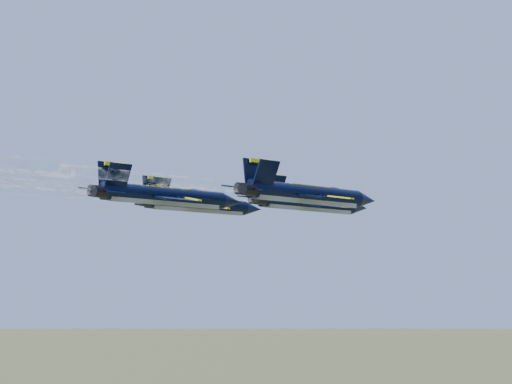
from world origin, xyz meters
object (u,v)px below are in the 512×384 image
Objects in this scene: jet_right at (309,195)px; jet_left at (200,205)px; jet_lead at (310,203)px; jet_slot at (168,196)px.

jet_left is at bearing 176.94° from jet_right.
jet_left is 22.02m from jet_right.
jet_lead is 1.00× the size of jet_right.
jet_lead is 15.19m from jet_right.
jet_slot is at bearing -46.49° from jet_left.
jet_right is 15.14m from jet_slot.
jet_right is at bearing -3.06° from jet_left.
jet_lead is at bearing 137.54° from jet_right.
jet_left and jet_right have the same top height.
jet_left is 1.00× the size of jet_slot.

